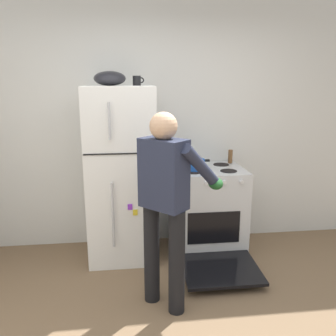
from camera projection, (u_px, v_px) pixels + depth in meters
name	position (u px, v px, depth m)	size (l,w,h in m)	color
kitchen_wall_back	(163.00, 124.00, 3.96)	(6.00, 0.10, 2.70)	silver
refrigerator	(121.00, 174.00, 3.65)	(0.68, 0.72, 1.77)	white
stove_range	(207.00, 211.00, 3.84)	(0.76, 1.23, 0.93)	silver
person_cook	(167.00, 194.00, 2.78)	(0.71, 0.73, 1.60)	black
red_pot	(194.00, 164.00, 3.67)	(0.33, 0.23, 0.11)	#19479E
coffee_mug	(137.00, 81.00, 3.50)	(0.11, 0.08, 0.10)	black
pepper_mill	(230.00, 156.00, 3.96)	(0.05, 0.05, 0.15)	brown
mixing_bowl	(110.00, 78.00, 3.42)	(0.31, 0.31, 0.14)	black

